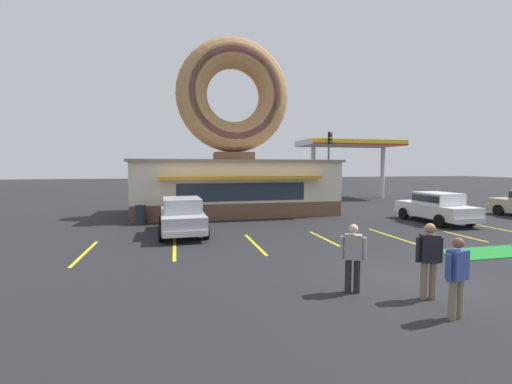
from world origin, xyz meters
TOP-DOWN VIEW (x-y plane):
  - ground_plane at (0.00, 0.00)m, footprint 160.00×160.00m
  - donut_shop_building at (-2.21, 13.94)m, footprint 12.30×6.75m
  - putting_mat at (5.21, 1.84)m, footprint 4.41×1.40m
  - mini_donut_near_left at (3.18, 1.68)m, footprint 0.13×0.13m
  - mini_donut_mid_centre at (3.51, 2.06)m, footprint 0.13×0.13m
  - golf_ball at (4.50, 1.61)m, footprint 0.04×0.04m
  - car_silver at (-5.58, 7.60)m, footprint 2.11×4.62m
  - car_white at (7.53, 7.67)m, footprint 2.00×4.57m
  - pedestrian_blue_sweater_man at (-0.53, -2.17)m, footprint 0.58×0.32m
  - pedestrian_hooded_kid at (-1.79, -0.45)m, footprint 0.55×0.38m
  - pedestrian_leather_jacket_man at (-0.34, -1.19)m, footprint 0.58×0.33m
  - trash_bin at (-7.62, 10.62)m, footprint 0.57×0.57m
  - traffic_light_pole at (6.43, 18.39)m, footprint 0.28×0.47m
  - gas_station_canopy at (9.66, 21.04)m, footprint 9.00×4.46m
  - parking_stripe_far_left at (-8.90, 5.00)m, footprint 0.12×3.60m
  - parking_stripe_left at (-5.90, 5.00)m, footprint 0.12×3.60m
  - parking_stripe_mid_left at (-2.90, 5.00)m, footprint 0.12×3.60m
  - parking_stripe_centre at (0.10, 5.00)m, footprint 0.12×3.60m
  - parking_stripe_mid_right at (3.10, 5.00)m, footprint 0.12×3.60m
  - parking_stripe_right at (6.10, 5.00)m, footprint 0.12×3.60m
  - parking_stripe_far_right at (9.10, 5.00)m, footprint 0.12×3.60m

SIDE VIEW (x-z plane):
  - ground_plane at x=0.00m, z-range 0.00..0.00m
  - parking_stripe_far_left at x=-8.90m, z-range 0.00..0.01m
  - parking_stripe_left at x=-5.90m, z-range 0.00..0.01m
  - parking_stripe_mid_left at x=-2.90m, z-range 0.00..0.01m
  - parking_stripe_centre at x=0.10m, z-range 0.00..0.01m
  - parking_stripe_mid_right at x=3.10m, z-range 0.00..0.01m
  - parking_stripe_right at x=6.10m, z-range 0.00..0.01m
  - parking_stripe_far_right at x=9.10m, z-range 0.00..0.01m
  - putting_mat at x=5.21m, z-range 0.00..0.03m
  - mini_donut_near_left at x=3.18m, z-range 0.03..0.07m
  - mini_donut_mid_centre at x=3.51m, z-range 0.03..0.07m
  - golf_ball at x=4.50m, z-range 0.03..0.07m
  - trash_bin at x=-7.62m, z-range 0.01..0.99m
  - car_silver at x=-5.58m, z-range 0.07..1.67m
  - car_white at x=7.53m, z-range 0.07..1.67m
  - pedestrian_blue_sweater_man at x=-0.53m, z-range 0.08..1.69m
  - pedestrian_hooded_kid at x=-1.79m, z-range 0.09..1.71m
  - pedestrian_leather_jacket_man at x=-0.34m, z-range 0.10..1.81m
  - traffic_light_pole at x=6.43m, z-range 0.81..6.61m
  - donut_shop_building at x=-2.21m, z-range -1.74..9.22m
  - gas_station_canopy at x=9.66m, z-range 2.21..7.51m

